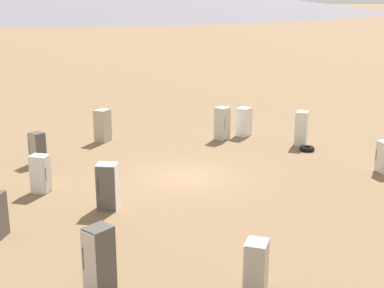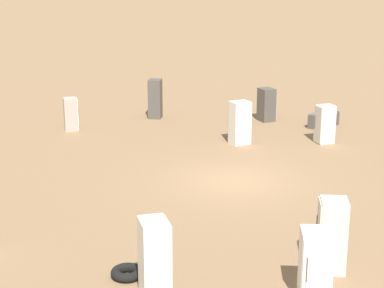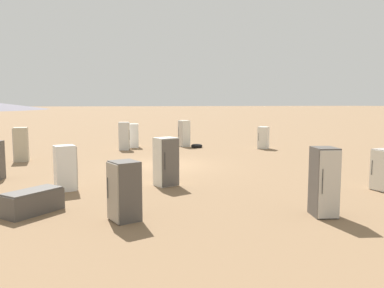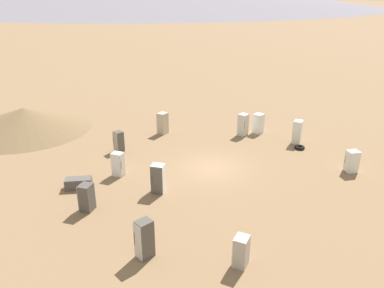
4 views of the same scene
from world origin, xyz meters
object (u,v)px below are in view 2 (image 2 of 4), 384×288
object	(u,v)px
discarded_fridge_8	(267,105)
discarded_fridge_10	(324,120)
discarded_fridge_9	(325,124)
discarded_fridge_1	(332,235)
scrap_tire	(127,273)
discarded_fridge_2	(240,123)
discarded_fridge_7	(71,114)
discarded_fridge_5	(316,266)
discarded_fridge_11	(155,99)
discarded_fridge_6	(155,259)

from	to	relation	value
discarded_fridge_8	discarded_fridge_10	xyz separation A→B (m)	(2.27, -1.56, -0.46)
discarded_fridge_9	discarded_fridge_1	bearing A→B (deg)	149.63
scrap_tire	discarded_fridge_2	bearing A→B (deg)	62.72
discarded_fridge_10	scrap_tire	xyz separation A→B (m)	(-10.18, -13.01, -0.21)
discarded_fridge_1	discarded_fridge_10	distance (m)	14.53
discarded_fridge_1	discarded_fridge_2	bearing A→B (deg)	12.51
discarded_fridge_2	discarded_fridge_7	size ratio (longest dim) A/B	1.23
discarded_fridge_1	discarded_fridge_5	size ratio (longest dim) A/B	1.12
scrap_tire	discarded_fridge_9	bearing A→B (deg)	48.63
discarded_fridge_2	discarded_fridge_8	world-z (taller)	discarded_fridge_2
discarded_fridge_5	discarded_fridge_8	size ratio (longest dim) A/B	1.06
discarded_fridge_1	discarded_fridge_5	bearing A→B (deg)	160.39
discarded_fridge_1	scrap_tire	world-z (taller)	discarded_fridge_1
discarded_fridge_5	discarded_fridge_11	distance (m)	18.01
discarded_fridge_5	discarded_fridge_11	size ratio (longest dim) A/B	0.88
discarded_fridge_8	discarded_fridge_11	distance (m)	5.38
discarded_fridge_9	discarded_fridge_7	bearing A→B (deg)	59.27
discarded_fridge_7	scrap_tire	xyz separation A→B (m)	(1.26, -14.51, -0.62)
discarded_fridge_9	discarded_fridge_5	bearing A→B (deg)	147.95
discarded_fridge_10	scrap_tire	size ratio (longest dim) A/B	2.15
discarded_fridge_8	discarded_fridge_9	bearing A→B (deg)	3.53
discarded_fridge_5	discarded_fridge_2	bearing A→B (deg)	-83.14
discarded_fridge_6	discarded_fridge_10	world-z (taller)	discarded_fridge_6
discarded_fridge_6	discarded_fridge_11	size ratio (longest dim) A/B	1.00
discarded_fridge_2	discarded_fridge_10	distance (m)	5.03
discarded_fridge_6	discarded_fridge_7	xyz separation A→B (m)	(-1.82, 15.57, -0.21)
discarded_fridge_6	discarded_fridge_10	xyz separation A→B (m)	(9.63, 14.07, -0.61)
discarded_fridge_2	discarded_fridge_6	size ratio (longest dim) A/B	0.96
discarded_fridge_7	scrap_tire	bearing A→B (deg)	0.41
discarded_fridge_11	discarded_fridge_10	bearing A→B (deg)	-5.30
discarded_fridge_1	scrap_tire	distance (m)	5.07
discarded_fridge_6	discarded_fridge_11	world-z (taller)	discarded_fridge_11
discarded_fridge_1	discarded_fridge_9	distance (m)	11.75
discarded_fridge_6	discarded_fridge_11	xyz separation A→B (m)	(2.22, 17.21, 0.00)
discarded_fridge_7	discarded_fridge_11	size ratio (longest dim) A/B	0.78
discarded_fridge_5	discarded_fridge_6	size ratio (longest dim) A/B	0.88
discarded_fridge_6	discarded_fridge_7	world-z (taller)	discarded_fridge_6
discarded_fridge_2	discarded_fridge_11	xyz separation A→B (m)	(-2.86, 5.21, 0.04)
discarded_fridge_9	discarded_fridge_2	bearing A→B (deg)	72.49
discarded_fridge_6	discarded_fridge_11	bearing A→B (deg)	167.74
discarded_fridge_5	discarded_fridge_7	bearing A→B (deg)	-58.04
discarded_fridge_2	discarded_fridge_7	world-z (taller)	discarded_fridge_2
discarded_fridge_1	discarded_fridge_7	distance (m)	16.29
discarded_fridge_7	discarded_fridge_1	bearing A→B (deg)	17.96
discarded_fridge_8	discarded_fridge_10	world-z (taller)	discarded_fridge_8
discarded_fridge_2	discarded_fridge_9	size ratio (longest dim) A/B	1.12
discarded_fridge_10	scrap_tire	world-z (taller)	discarded_fridge_10
discarded_fridge_8	scrap_tire	bearing A→B (deg)	-42.02
discarded_fridge_8	discarded_fridge_1	bearing A→B (deg)	-24.51
discarded_fridge_9	discarded_fridge_10	bearing A→B (deg)	-30.58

